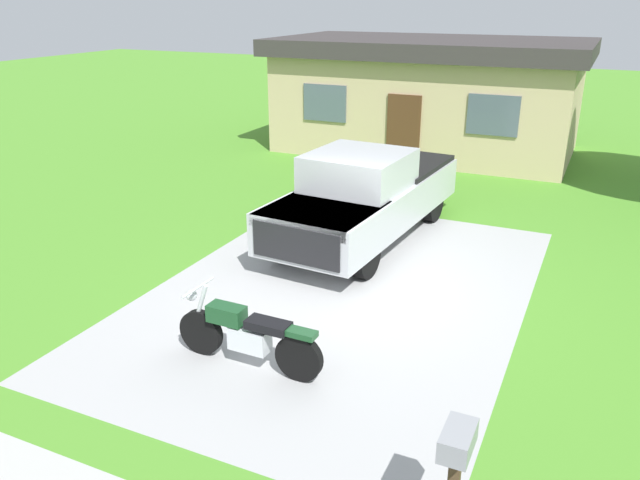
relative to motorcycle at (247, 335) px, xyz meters
The scene contains 6 objects.
ground_plane 2.71m from the motorcycle, 84.58° to the left, with size 80.00×80.00×0.00m, color #4D8E2A.
driveway_pad 2.71m from the motorcycle, 84.58° to the left, with size 5.98×8.88×0.01m, color #A7A7A7.
motorcycle is the anchor object (origin of this frame).
pickup_truck 5.33m from the motorcycle, 93.15° to the left, with size 2.41×5.75×1.90m.
mailbox 3.75m from the motorcycle, 29.25° to the right, with size 0.26×0.48×1.26m.
neighbor_house 13.95m from the motorcycle, 95.98° to the left, with size 9.60×5.60×3.50m.
Camera 1 is at (3.77, -9.02, 4.74)m, focal length 35.44 mm.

